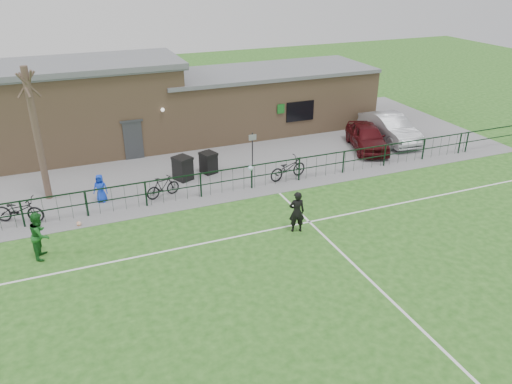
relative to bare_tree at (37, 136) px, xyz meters
name	(u,v)px	position (x,y,z in m)	size (l,w,h in m)	color
ground	(312,286)	(8.00, -10.50, -3.00)	(90.00, 90.00, 0.00)	#25591A
paving_strip	(199,153)	(8.00, 3.00, -2.99)	(34.00, 13.00, 0.02)	slate
pitch_line_touch	(234,193)	(8.00, -2.70, -3.00)	(28.00, 0.10, 0.01)	white
pitch_line_mid	(265,231)	(8.00, -6.50, -3.00)	(28.00, 0.10, 0.01)	white
pitch_line_perp	(362,273)	(10.00, -10.50, -3.00)	(0.10, 16.00, 0.01)	white
perimeter_fence	(232,180)	(8.00, -2.50, -2.40)	(28.00, 0.10, 1.20)	black
bare_tree	(37,136)	(0.00, 0.00, 0.00)	(0.30, 0.30, 6.00)	#4A372D
wheelie_bin_left	(183,169)	(6.23, -0.27, -2.43)	(0.72, 0.82, 1.09)	black
wheelie_bin_right	(208,163)	(7.66, 0.08, -2.48)	(0.66, 0.75, 1.00)	black
sign_post	(252,151)	(9.88, -0.38, -1.98)	(0.06, 0.06, 2.00)	black
car_maroon	(367,137)	(17.05, 0.01, -2.25)	(1.73, 4.29, 1.46)	#420B10
car_silver	(390,128)	(19.12, 0.75, -2.19)	(1.68, 4.81, 1.58)	#A6A9AE
bicycle_c	(19,210)	(-1.15, -1.98, -2.44)	(0.72, 2.07, 1.09)	black
bicycle_d	(163,187)	(4.89, -1.85, -2.49)	(0.46, 1.64, 0.99)	black
bicycle_e	(288,168)	(11.07, -2.11, -2.43)	(0.73, 2.08, 1.09)	black
spectator_child	(100,188)	(2.21, -1.29, -2.33)	(0.64, 0.41, 1.30)	blue
goalkeeper_kick	(296,211)	(9.13, -6.90, -2.11)	(1.31, 3.23, 1.89)	black
outfield_player	(40,235)	(-0.31, -5.13, -2.11)	(0.87, 0.68, 1.79)	#1B6021
ball_ground	(79,224)	(1.07, -3.23, -2.90)	(0.19, 0.19, 0.19)	white
clubhouse	(169,103)	(7.12, 6.00, -0.78)	(24.25, 5.40, 4.96)	#9F7C59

